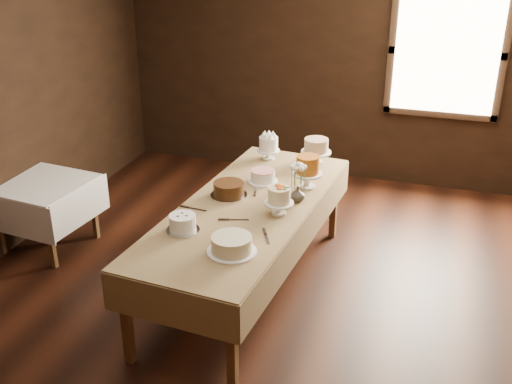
# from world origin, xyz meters

# --- Properties ---
(floor) EXTENTS (5.00, 6.00, 0.01)m
(floor) POSITION_xyz_m (0.00, 0.00, 0.00)
(floor) COLOR black
(floor) RESTS_ON ground
(wall_back) EXTENTS (5.00, 0.02, 2.80)m
(wall_back) POSITION_xyz_m (0.00, 3.00, 1.40)
(wall_back) COLOR black
(wall_back) RESTS_ON ground
(window) EXTENTS (1.10, 0.05, 1.30)m
(window) POSITION_xyz_m (1.30, 2.94, 1.60)
(window) COLOR #FFEABF
(window) RESTS_ON wall_back
(display_table) EXTENTS (1.23, 2.68, 0.81)m
(display_table) POSITION_xyz_m (-0.08, 0.22, 0.74)
(display_table) COLOR #4E331D
(display_table) RESTS_ON ground
(side_table) EXTENTS (0.89, 0.89, 0.67)m
(side_table) POSITION_xyz_m (-2.18, 0.36, 0.60)
(side_table) COLOR #4E331D
(side_table) RESTS_ON ground
(cake_meringue) EXTENTS (0.22, 0.22, 0.23)m
(cake_meringue) POSITION_xyz_m (-0.22, 1.29, 0.91)
(cake_meringue) COLOR white
(cake_meringue) RESTS_ON display_table
(cake_speckled) EXTENTS (0.29, 0.29, 0.25)m
(cake_speckled) POSITION_xyz_m (0.24, 1.32, 0.92)
(cake_speckled) COLOR white
(cake_speckled) RESTS_ON display_table
(cake_lattice) EXTENTS (0.30, 0.30, 0.10)m
(cake_lattice) POSITION_xyz_m (-0.11, 0.73, 0.85)
(cake_lattice) COLOR white
(cake_lattice) RESTS_ON display_table
(cake_caramel) EXTENTS (0.26, 0.26, 0.30)m
(cake_caramel) POSITION_xyz_m (0.30, 0.73, 0.93)
(cake_caramel) COLOR white
(cake_caramel) RESTS_ON display_table
(cake_chocolate) EXTENTS (0.36, 0.36, 0.12)m
(cake_chocolate) POSITION_xyz_m (-0.29, 0.36, 0.86)
(cake_chocolate) COLOR silver
(cake_chocolate) RESTS_ON display_table
(cake_flowers) EXTENTS (0.25, 0.25, 0.24)m
(cake_flowers) POSITION_xyz_m (0.21, 0.16, 0.91)
(cake_flowers) COLOR white
(cake_flowers) RESTS_ON display_table
(cake_swirl) EXTENTS (0.28, 0.28, 0.13)m
(cake_swirl) POSITION_xyz_m (-0.41, -0.34, 0.87)
(cake_swirl) COLOR silver
(cake_swirl) RESTS_ON display_table
(cake_cream) EXTENTS (0.41, 0.41, 0.12)m
(cake_cream) POSITION_xyz_m (0.05, -0.53, 0.86)
(cake_cream) COLOR white
(cake_cream) RESTS_ON display_table
(cake_server_a) EXTENTS (0.24, 0.09, 0.01)m
(cake_server_a) POSITION_xyz_m (-0.06, -0.04, 0.81)
(cake_server_a) COLOR silver
(cake_server_a) RESTS_ON display_table
(cake_server_b) EXTENTS (0.13, 0.23, 0.01)m
(cake_server_b) POSITION_xyz_m (0.24, -0.27, 0.81)
(cake_server_b) COLOR silver
(cake_server_b) RESTS_ON display_table
(cake_server_c) EXTENTS (0.08, 0.24, 0.01)m
(cake_server_c) POSITION_xyz_m (-0.12, 0.57, 0.81)
(cake_server_c) COLOR silver
(cake_server_c) RESTS_ON display_table
(cake_server_d) EXTENTS (0.16, 0.21, 0.01)m
(cake_server_d) POSITION_xyz_m (0.20, 0.46, 0.81)
(cake_server_d) COLOR silver
(cake_server_d) RESTS_ON display_table
(cake_server_e) EXTENTS (0.24, 0.05, 0.01)m
(cake_server_e) POSITION_xyz_m (-0.44, 0.03, 0.81)
(cake_server_e) COLOR silver
(cake_server_e) RESTS_ON display_table
(flower_vase) EXTENTS (0.17, 0.17, 0.13)m
(flower_vase) POSITION_xyz_m (0.29, 0.43, 0.87)
(flower_vase) COLOR #2D2823
(flower_vase) RESTS_ON display_table
(flower_bouquet) EXTENTS (0.14, 0.14, 0.20)m
(flower_bouquet) POSITION_xyz_m (0.29, 0.43, 1.05)
(flower_bouquet) COLOR white
(flower_bouquet) RESTS_ON flower_vase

